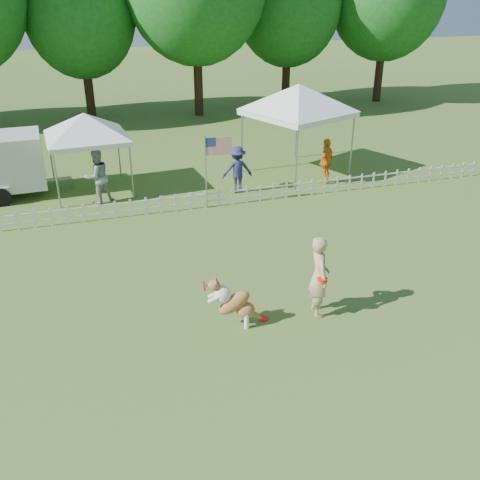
{
  "coord_description": "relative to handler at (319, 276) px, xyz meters",
  "views": [
    {
      "loc": [
        -4.29,
        -9.53,
        6.91
      ],
      "look_at": [
        -0.59,
        2.0,
        1.1
      ],
      "focal_mm": 40.0,
      "sensor_mm": 36.0,
      "label": 1
    }
  ],
  "objects": [
    {
      "name": "dog",
      "position": [
        -1.96,
        0.08,
        -0.37
      ],
      "size": [
        1.22,
        0.68,
        1.2
      ],
      "primitive_type": null,
      "rotation": [
        0.0,
        0.0,
        -0.27
      ],
      "color": "brown",
      "rests_on": "ground"
    },
    {
      "name": "picket_fence",
      "position": [
        -0.61,
        7.09,
        -0.67
      ],
      "size": [
        22.0,
        0.08,
        0.6
      ],
      "primitive_type": null,
      "color": "white",
      "rests_on": "ground"
    },
    {
      "name": "tree_center_left",
      "position": [
        -3.61,
        22.59,
        3.93
      ],
      "size": [
        6.0,
        6.0,
        9.8
      ],
      "primitive_type": null,
      "color": "#175019",
      "rests_on": "ground"
    },
    {
      "name": "canopy_tent_left",
      "position": [
        -4.39,
        9.9,
        0.44
      ],
      "size": [
        2.91,
        2.91,
        2.82
      ],
      "primitive_type": null,
      "rotation": [
        0.0,
        0.0,
        0.07
      ],
      "color": "white",
      "rests_on": "ground"
    },
    {
      "name": "spectator_c",
      "position": [
        4.15,
        8.11,
        -0.1
      ],
      "size": [
        1.06,
        0.98,
        1.74
      ],
      "primitive_type": "imported",
      "rotation": [
        0.0,
        0.0,
        3.84
      ],
      "color": "orange",
      "rests_on": "ground"
    },
    {
      "name": "canopy_tent_right",
      "position": [
        3.54,
        9.57,
        0.75
      ],
      "size": [
        4.33,
        4.33,
        3.44
      ],
      "primitive_type": null,
      "rotation": [
        0.0,
        0.0,
        0.38
      ],
      "color": "white",
      "rests_on": "ground"
    },
    {
      "name": "flag_pole",
      "position": [
        -0.8,
        7.06,
        0.26
      ],
      "size": [
        0.95,
        0.18,
        2.47
      ],
      "primitive_type": null,
      "rotation": [
        0.0,
        0.0,
        -0.08
      ],
      "color": "gray",
      "rests_on": "ground"
    },
    {
      "name": "spectator_b",
      "position": [
        0.66,
        8.21,
        -0.12
      ],
      "size": [
        1.15,
        0.71,
        1.71
      ],
      "primitive_type": "imported",
      "rotation": [
        0.0,
        0.0,
        3.07
      ],
      "color": "#27244E",
      "rests_on": "ground"
    },
    {
      "name": "frisbee_on_turf",
      "position": [
        -1.27,
        0.13,
        -0.96
      ],
      "size": [
        0.27,
        0.27,
        0.02
      ],
      "primitive_type": "cylinder",
      "rotation": [
        0.0,
        0.0,
        -0.14
      ],
      "color": "red",
      "rests_on": "ground"
    },
    {
      "name": "spectator_a",
      "position": [
        -4.23,
        8.71,
        -0.03
      ],
      "size": [
        1.13,
        1.03,
        1.88
      ],
      "primitive_type": "imported",
      "rotation": [
        0.0,
        0.0,
        3.58
      ],
      "color": "gray",
      "rests_on": "ground"
    },
    {
      "name": "handler",
      "position": [
        0.0,
        0.0,
        0.0
      ],
      "size": [
        0.57,
        0.77,
        1.95
      ],
      "primitive_type": "imported",
      "rotation": [
        0.0,
        0.0,
        1.42
      ],
      "color": "tan",
      "rests_on": "ground"
    },
    {
      "name": "ground",
      "position": [
        -0.61,
        0.09,
        -0.97
      ],
      "size": [
        120.0,
        120.0,
        0.0
      ],
      "primitive_type": "plane",
      "color": "#345B1C",
      "rests_on": "ground"
    },
    {
      "name": "tree_right",
      "position": [
        8.39,
        22.59,
        4.23
      ],
      "size": [
        6.2,
        6.2,
        10.4
      ],
      "primitive_type": null,
      "color": "#175019",
      "rests_on": "ground"
    },
    {
      "name": "tree_far_right",
      "position": [
        14.39,
        21.59,
        4.73
      ],
      "size": [
        7.0,
        7.0,
        11.4
      ],
      "primitive_type": null,
      "color": "#175019",
      "rests_on": "ground"
    }
  ]
}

